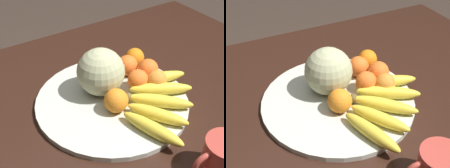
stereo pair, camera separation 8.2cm
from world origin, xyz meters
The scene contains 13 objects.
kitchen_table centered at (0.00, 0.00, 0.62)m, with size 1.44×0.87×0.72m.
fruit_bowl centered at (0.07, -0.03, 0.73)m, with size 0.42×0.42×0.01m.
melon centered at (0.06, 0.02, 0.80)m, with size 0.13×0.13×0.13m.
banana_bunch centered at (0.15, -0.12, 0.75)m, with size 0.27×0.28×0.03m.
orange_front_left centered at (0.21, 0.00, 0.76)m, with size 0.06×0.06×0.06m.
orange_front_right centered at (0.17, 0.05, 0.77)m, with size 0.06×0.06×0.06m.
orange_mid_center centered at (0.13, 0.09, 0.77)m, with size 0.06×0.06×0.06m.
orange_back_left centered at (0.05, -0.07, 0.77)m, with size 0.06×0.06×0.06m.
orange_back_right centered at (0.22, 0.08, 0.76)m, with size 0.06×0.06×0.06m.
orange_top_small centered at (0.15, -0.03, 0.76)m, with size 0.06×0.06×0.06m.
orange_side_extra centered at (0.20, -0.05, 0.76)m, with size 0.06×0.06×0.06m.
produce_tag centered at (0.10, 0.04, 0.74)m, with size 0.09×0.08×0.00m.
ceramic_mug centered at (0.13, -0.34, 0.76)m, with size 0.12×0.09×0.09m.
Camera 1 is at (-0.30, -0.58, 1.27)m, focal length 50.00 mm.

